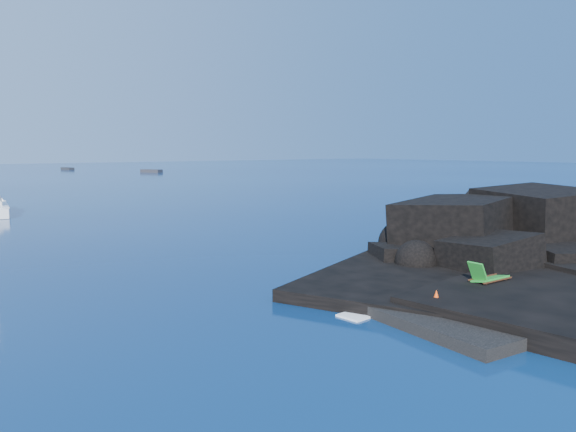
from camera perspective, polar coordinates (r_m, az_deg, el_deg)
name	(u,v)px	position (r m, az deg, el deg)	size (l,w,h in m)	color
ground	(421,341)	(16.21, 13.33, -12.27)	(400.00, 400.00, 0.00)	#04163E
headland	(551,264)	(28.47, 25.15, -4.44)	(24.00, 24.00, 3.60)	black
beach	(496,309)	(20.03, 20.39, -8.80)	(8.50, 6.00, 0.70)	black
surf_foam	(401,281)	(22.98, 11.43, -6.51)	(10.00, 8.00, 0.06)	white
deck_chair	(490,273)	(21.08, 19.87, -5.43)	(1.67, 0.73, 1.15)	#1C8125
towel	(542,302)	(19.86, 24.41, -8.00)	(1.87, 0.89, 0.05)	silver
sunbather	(542,298)	(19.83, 24.43, -7.61)	(1.73, 0.42, 0.23)	tan
marker_cone	(436,298)	(18.39, 14.83, -8.04)	(0.34, 0.34, 0.51)	#FE480D
distant_boat_a	(68,170)	(149.90, -21.49, 4.39)	(1.37, 4.40, 0.59)	black
distant_boat_b	(151,173)	(127.31, -13.70, 4.31)	(1.60, 5.13, 0.68)	#27262B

